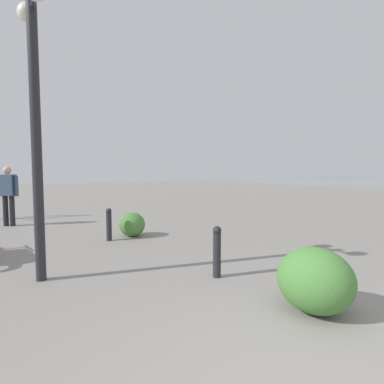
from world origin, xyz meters
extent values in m
cylinder|color=#232328|center=(4.01, 1.02, 1.96)|extent=(0.14, 0.14, 3.93)
cylinder|color=#232328|center=(4.01, 1.02, 3.83)|extent=(0.70, 0.06, 0.06)
sphere|color=#EAEACC|center=(4.36, 1.02, 3.91)|extent=(0.28, 0.28, 0.28)
cylinder|color=black|center=(9.22, 0.93, 0.45)|extent=(0.14, 0.14, 0.90)
cylinder|color=black|center=(9.35, 1.08, 0.45)|extent=(0.14, 0.14, 0.90)
cube|color=#384C66|center=(9.28, 1.01, 1.18)|extent=(0.44, 0.46, 0.60)
sphere|color=tan|center=(9.28, 1.01, 1.60)|extent=(0.22, 0.22, 0.22)
cylinder|color=#384C66|center=(9.12, 0.81, 1.15)|extent=(0.10, 0.10, 0.58)
cylinder|color=#232328|center=(2.61, -1.15, 0.34)|extent=(0.12, 0.12, 0.67)
sphere|color=#232328|center=(2.61, -1.15, 0.71)|extent=(0.13, 0.13, 0.13)
cylinder|color=#232328|center=(5.85, -0.68, 0.32)|extent=(0.12, 0.12, 0.64)
sphere|color=#232328|center=(5.85, -0.68, 0.68)|extent=(0.13, 0.13, 0.13)
ellipsoid|color=#477F38|center=(1.11, -1.33, 0.37)|extent=(0.87, 0.78, 0.74)
ellipsoid|color=#477F38|center=(5.97, -1.30, 0.29)|extent=(0.68, 0.61, 0.58)
camera|label=1|loc=(-0.80, 1.75, 1.61)|focal=28.35mm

